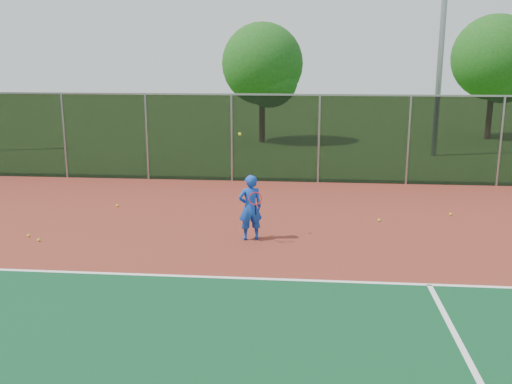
% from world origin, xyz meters
% --- Properties ---
extents(ground, '(120.00, 120.00, 0.00)m').
position_xyz_m(ground, '(0.00, 0.00, 0.00)').
color(ground, '#2B5518').
rests_on(ground, ground).
extents(court_apron, '(30.00, 20.00, 0.02)m').
position_xyz_m(court_apron, '(0.00, 2.00, 0.01)').
color(court_apron, maroon).
rests_on(court_apron, ground).
extents(fence_back, '(30.00, 0.06, 3.03)m').
position_xyz_m(fence_back, '(0.00, 12.00, 1.56)').
color(fence_back, black).
rests_on(fence_back, court_apron).
extents(tennis_player, '(0.67, 0.69, 2.55)m').
position_xyz_m(tennis_player, '(-1.69, 5.48, 0.81)').
color(tennis_player, '#1343BB').
rests_on(tennis_player, court_apron).
extents(practice_ball_0, '(0.07, 0.07, 0.07)m').
position_xyz_m(practice_ball_0, '(3.58, 8.08, 0.06)').
color(practice_ball_0, yellow).
rests_on(practice_ball_0, court_apron).
extents(practice_ball_1, '(0.07, 0.07, 0.07)m').
position_xyz_m(practice_ball_1, '(-7.06, 5.17, 0.06)').
color(practice_ball_1, yellow).
rests_on(practice_ball_1, court_apron).
extents(practice_ball_2, '(0.07, 0.07, 0.07)m').
position_xyz_m(practice_ball_2, '(-2.21, 9.82, 0.06)').
color(practice_ball_2, yellow).
rests_on(practice_ball_2, court_apron).
extents(practice_ball_3, '(0.07, 0.07, 0.07)m').
position_xyz_m(practice_ball_3, '(-5.85, 8.13, 0.06)').
color(practice_ball_3, yellow).
rests_on(practice_ball_3, court_apron).
extents(practice_ball_5, '(0.07, 0.07, 0.07)m').
position_xyz_m(practice_ball_5, '(-6.65, 4.86, 0.06)').
color(practice_ball_5, yellow).
rests_on(practice_ball_5, court_apron).
extents(practice_ball_6, '(0.07, 0.07, 0.07)m').
position_xyz_m(practice_ball_6, '(1.55, 7.31, 0.06)').
color(practice_ball_6, yellow).
rests_on(practice_ball_6, court_apron).
extents(tree_back_left, '(4.05, 4.05, 5.95)m').
position_xyz_m(tree_back_left, '(-2.62, 21.41, 3.73)').
color(tree_back_left, '#392115').
rests_on(tree_back_left, ground).
extents(tree_back_mid, '(4.36, 4.36, 6.41)m').
position_xyz_m(tree_back_mid, '(9.20, 23.60, 4.02)').
color(tree_back_mid, '#392115').
rests_on(tree_back_mid, ground).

